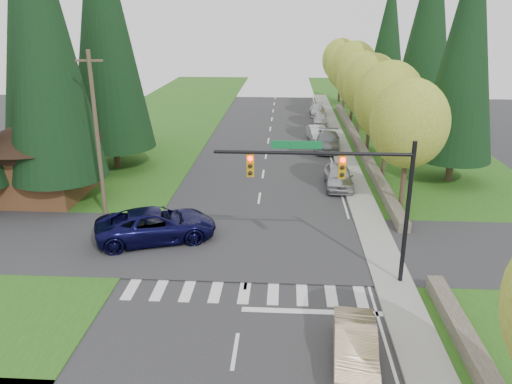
# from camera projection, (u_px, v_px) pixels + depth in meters

# --- Properties ---
(ground) EXTENTS (120.00, 120.00, 0.00)m
(ground) POSITION_uv_depth(u_px,v_px,m) (238.00, 335.00, 19.54)
(ground) COLOR #28282B
(ground) RESTS_ON ground
(grass_east) EXTENTS (14.00, 110.00, 0.06)m
(grass_east) POSITION_uv_depth(u_px,v_px,m) (434.00, 181.00, 37.59)
(grass_east) COLOR #1F5717
(grass_east) RESTS_ON ground
(grass_west) EXTENTS (14.00, 110.00, 0.06)m
(grass_west) POSITION_uv_depth(u_px,v_px,m) (97.00, 174.00, 39.09)
(grass_west) COLOR #1F5717
(grass_west) RESTS_ON ground
(cross_street) EXTENTS (120.00, 8.00, 0.10)m
(cross_street) POSITION_uv_depth(u_px,v_px,m) (252.00, 246.00, 27.06)
(cross_street) COLOR #28282B
(cross_street) RESTS_ON ground
(sidewalk_east) EXTENTS (1.80, 80.00, 0.13)m
(sidewalk_east) POSITION_uv_depth(u_px,v_px,m) (350.00, 171.00, 39.81)
(sidewalk_east) COLOR gray
(sidewalk_east) RESTS_ON ground
(curb_east) EXTENTS (0.20, 80.00, 0.13)m
(curb_east) POSITION_uv_depth(u_px,v_px,m) (339.00, 171.00, 39.86)
(curb_east) COLOR gray
(curb_east) RESTS_ON ground
(stone_wall_north) EXTENTS (0.70, 40.00, 0.70)m
(stone_wall_north) POSITION_uv_depth(u_px,v_px,m) (358.00, 144.00, 47.14)
(stone_wall_north) COLOR #4C4438
(stone_wall_north) RESTS_ON ground
(traffic_signal) EXTENTS (8.70, 0.37, 6.80)m
(traffic_signal) POSITION_uv_depth(u_px,v_px,m) (345.00, 181.00, 21.85)
(traffic_signal) COLOR black
(traffic_signal) RESTS_ON ground
(brown_building) EXTENTS (8.40, 8.40, 5.40)m
(brown_building) POSITION_uv_depth(u_px,v_px,m) (36.00, 152.00, 33.46)
(brown_building) COLOR #4C2D19
(brown_building) RESTS_ON ground
(utility_pole) EXTENTS (1.60, 0.24, 10.00)m
(utility_pole) POSITION_uv_depth(u_px,v_px,m) (97.00, 134.00, 29.65)
(utility_pole) COLOR #473828
(utility_pole) RESTS_ON ground
(decid_tree_0) EXTENTS (4.80, 4.80, 8.37)m
(decid_tree_0) POSITION_uv_depth(u_px,v_px,m) (409.00, 124.00, 30.30)
(decid_tree_0) COLOR #38281C
(decid_tree_0) RESTS_ON ground
(decid_tree_1) EXTENTS (5.20, 5.20, 8.80)m
(decid_tree_1) POSITION_uv_depth(u_px,v_px,m) (389.00, 102.00, 36.81)
(decid_tree_1) COLOR #38281C
(decid_tree_1) RESTS_ON ground
(decid_tree_2) EXTENTS (5.00, 5.00, 8.82)m
(decid_tree_2) POSITION_uv_depth(u_px,v_px,m) (372.00, 87.00, 43.36)
(decid_tree_2) COLOR #38281C
(decid_tree_2) RESTS_ON ground
(decid_tree_3) EXTENTS (5.00, 5.00, 8.55)m
(decid_tree_3) POSITION_uv_depth(u_px,v_px,m) (361.00, 80.00, 50.02)
(decid_tree_3) COLOR #38281C
(decid_tree_3) RESTS_ON ground
(decid_tree_4) EXTENTS (5.40, 5.40, 9.18)m
(decid_tree_4) POSITION_uv_depth(u_px,v_px,m) (354.00, 69.00, 56.47)
(decid_tree_4) COLOR #38281C
(decid_tree_4) RESTS_ON ground
(decid_tree_5) EXTENTS (4.80, 4.80, 8.30)m
(decid_tree_5) POSITION_uv_depth(u_px,v_px,m) (345.00, 68.00, 63.24)
(decid_tree_5) COLOR #38281C
(decid_tree_5) RESTS_ON ground
(decid_tree_6) EXTENTS (5.20, 5.20, 8.86)m
(decid_tree_6) POSITION_uv_depth(u_px,v_px,m) (341.00, 60.00, 69.70)
(decid_tree_6) COLOR #38281C
(decid_tree_6) RESTS_ON ground
(conifer_w_a) EXTENTS (6.12, 6.12, 19.80)m
(conifer_w_a) POSITION_uv_depth(u_px,v_px,m) (42.00, 33.00, 29.84)
(conifer_w_a) COLOR #38281C
(conifer_w_a) RESTS_ON ground
(conifer_w_b) EXTENTS (5.44, 5.44, 17.80)m
(conifer_w_b) POSITION_uv_depth(u_px,v_px,m) (28.00, 47.00, 34.11)
(conifer_w_b) COLOR #38281C
(conifer_w_b) RESTS_ON ground
(conifer_w_c) EXTENTS (6.46, 6.46, 20.80)m
(conifer_w_c) POSITION_uv_depth(u_px,v_px,m) (104.00, 23.00, 37.13)
(conifer_w_c) COLOR #38281C
(conifer_w_c) RESTS_ON ground
(conifer_w_e) EXTENTS (5.78, 5.78, 18.80)m
(conifer_w_e) POSITION_uv_depth(u_px,v_px,m) (106.00, 34.00, 43.23)
(conifer_w_e) COLOR #38281C
(conifer_w_e) RESTS_ON ground
(conifer_e_a) EXTENTS (5.44, 5.44, 17.80)m
(conifer_e_a) POSITION_uv_depth(u_px,v_px,m) (466.00, 46.00, 34.26)
(conifer_e_a) COLOR #38281C
(conifer_e_a) RESTS_ON ground
(conifer_e_b) EXTENTS (6.12, 6.12, 19.80)m
(conifer_e_b) POSITION_uv_depth(u_px,v_px,m) (429.00, 27.00, 47.03)
(conifer_e_b) COLOR #38281C
(conifer_e_b) RESTS_ON ground
(conifer_e_c) EXTENTS (5.10, 5.10, 16.80)m
(conifer_e_c) POSITION_uv_depth(u_px,v_px,m) (389.00, 37.00, 60.76)
(conifer_e_c) COLOR #38281C
(conifer_e_c) RESTS_ON ground
(sedan_champagne) EXTENTS (1.83, 4.40, 1.41)m
(sedan_champagne) POSITION_uv_depth(u_px,v_px,m) (355.00, 347.00, 17.72)
(sedan_champagne) COLOR #D7B58F
(sedan_champagne) RESTS_ON ground
(suv_navy) EXTENTS (7.15, 4.96, 1.82)m
(suv_navy) POSITION_uv_depth(u_px,v_px,m) (156.00, 225.00, 27.49)
(suv_navy) COLOR #0A0A35
(suv_navy) RESTS_ON ground
(parked_car_a) EXTENTS (1.99, 4.83, 1.64)m
(parked_car_a) POSITION_uv_depth(u_px,v_px,m) (339.00, 176.00, 36.06)
(parked_car_a) COLOR #ABAAAF
(parked_car_a) RESTS_ON ground
(parked_car_b) EXTENTS (2.72, 5.65, 1.59)m
(parked_car_b) POSITION_uv_depth(u_px,v_px,m) (328.00, 142.00, 46.05)
(parked_car_b) COLOR slate
(parked_car_b) RESTS_ON ground
(parked_car_c) EXTENTS (2.15, 4.65, 1.48)m
(parked_car_c) POSITION_uv_depth(u_px,v_px,m) (317.00, 134.00, 49.29)
(parked_car_c) COLOR silver
(parked_car_c) RESTS_ON ground
(parked_car_d) EXTENTS (1.66, 3.93, 1.33)m
(parked_car_d) POSITION_uv_depth(u_px,v_px,m) (320.00, 120.00, 56.30)
(parked_car_d) COLOR silver
(parked_car_d) RESTS_ON ground
(parked_car_e) EXTENTS (1.85, 4.49, 1.30)m
(parked_car_e) POSITION_uv_depth(u_px,v_px,m) (318.00, 110.00, 62.02)
(parked_car_e) COLOR #BBBCC1
(parked_car_e) RESTS_ON ground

